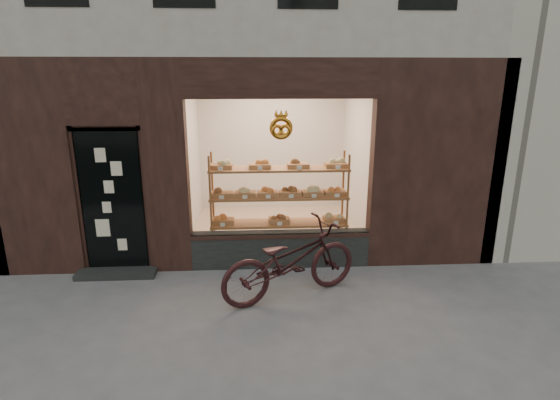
{
  "coord_description": "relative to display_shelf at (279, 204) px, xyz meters",
  "views": [
    {
      "loc": [
        0.07,
        -4.15,
        2.87
      ],
      "look_at": [
        0.43,
        2.0,
        1.1
      ],
      "focal_mm": 28.0,
      "sensor_mm": 36.0,
      "label": 1
    }
  ],
  "objects": [
    {
      "name": "display_shelf",
      "position": [
        0.0,
        0.0,
        0.0
      ],
      "size": [
        2.2,
        0.45,
        1.7
      ],
      "color": "brown",
      "rests_on": "ground"
    },
    {
      "name": "bicycle",
      "position": [
        0.07,
        -1.42,
        -0.37
      ],
      "size": [
        2.06,
        1.4,
        1.02
      ],
      "primitive_type": "imported",
      "rotation": [
        0.0,
        0.0,
        1.98
      ],
      "color": "black",
      "rests_on": "ground"
    },
    {
      "name": "ground",
      "position": [
        -0.45,
        -2.55,
        -0.88
      ],
      "size": [
        90.0,
        90.0,
        0.0
      ],
      "primitive_type": "plane",
      "color": "#565656"
    }
  ]
}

